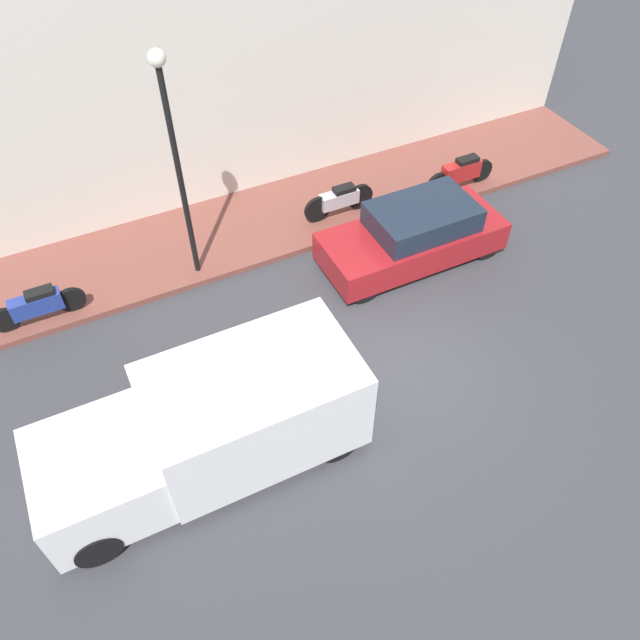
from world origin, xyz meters
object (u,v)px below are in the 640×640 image
motorcycle_red (461,172)px  scooter_silver (339,200)px  streetlamp (174,144)px  parked_car (414,235)px  delivery_van (208,426)px  motorcycle_blue (37,305)px

motorcycle_red → scooter_silver: 3.33m
scooter_silver → streetlamp: 4.72m
parked_car → motorcycle_red: size_ratio=2.13×
delivery_van → motorcycle_red: (4.68, -8.37, -0.40)m
motorcycle_blue → streetlamp: size_ratio=0.38×
motorcycle_blue → streetlamp: 4.39m
parked_car → motorcycle_red: parked_car is taller
scooter_silver → streetlamp: size_ratio=0.37×
scooter_silver → motorcycle_red: bearing=-96.4°
scooter_silver → streetlamp: (-0.39, 3.80, 2.77)m
delivery_van → motorcycle_blue: delivery_van is taller
motorcycle_blue → streetlamp: (0.05, -3.40, 2.77)m
motorcycle_red → streetlamp: bearing=90.2°
parked_car → streetlamp: 5.61m
delivery_van → scooter_silver: 7.17m
motorcycle_red → scooter_silver: motorcycle_red is taller
motorcycle_red → motorcycle_blue: size_ratio=1.03×
delivery_van → motorcycle_red: size_ratio=2.73×
parked_car → scooter_silver: (2.04, 0.85, -0.10)m
parked_car → delivery_van: 6.65m
delivery_van → streetlamp: bearing=-15.1°
scooter_silver → streetlamp: bearing=95.9°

